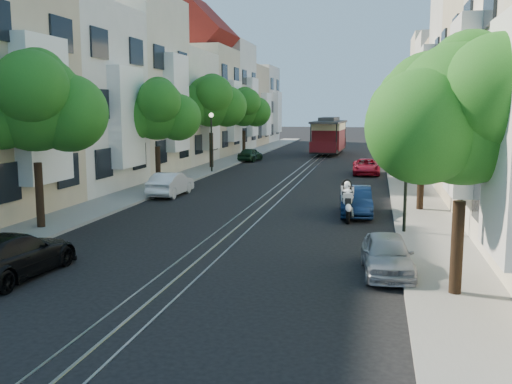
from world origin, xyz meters
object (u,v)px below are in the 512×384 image
Objects in this scene: tree_w_a at (36,104)px; lamp_east at (407,157)px; tree_e_d at (403,105)px; lamp_west at (211,133)px; sportbike_rider at (347,198)px; parked_car_w_far at (250,154)px; parked_car_w_near at (12,255)px; tree_w_d at (244,108)px; tree_e_a at (467,116)px; tree_e_c at (411,108)px; parked_car_e_far at (366,167)px; parked_car_w_mid at (171,184)px; parked_car_e_mid at (355,201)px; parked_car_e_near at (387,254)px; tree_e_b at (425,105)px; cable_car at (329,134)px; tree_w_b at (158,112)px; tree_w_c at (212,102)px.

lamp_east is at bearing 8.57° from tree_w_a.
tree_e_d reaches higher than lamp_east.
sportbike_rider is at bearing -56.66° from lamp_west.
lamp_east is 1.20× the size of parked_car_w_far.
parked_car_w_near is at bearing -64.52° from tree_w_a.
tree_e_d is at bearing -19.15° from tree_w_d.
tree_e_a is at bearing -61.55° from lamp_west.
lamp_east is 1.00× the size of lamp_west.
tree_e_c reaches higher than sportbike_rider.
tree_e_d is at bearing 87.96° from lamp_east.
tree_e_c is at bearing 70.98° from sportbike_rider.
sportbike_rider is 0.54× the size of parked_car_e_far.
tree_w_d is 14.11m from lamp_west.
tree_e_d is 23.88m from parked_car_w_mid.
parked_car_e_near is at bearing -86.93° from parked_car_e_mid.
tree_e_b is 26.37m from parked_car_w_far.
parked_car_w_mid is at bearing 79.22° from tree_w_a.
tree_w_b is at bearing -103.28° from cable_car.
tree_e_d is 1.98× the size of parked_car_w_far.
parked_car_w_mid is at bearing 126.89° from parked_car_e_near.
tree_w_c reaches higher than tree_e_b.
tree_w_a is 13.80m from parked_car_e_near.
parked_car_w_mid is (-0.99, 14.95, -0.01)m from parked_car_w_near.
tree_e_d is 22.28m from tree_w_b.
tree_w_a reaches higher than cable_car.
sportbike_rider is at bearing 118.06° from parked_car_w_far.
sportbike_rider is at bearing 20.46° from tree_w_a.
tree_e_a is 0.88× the size of tree_w_c.
parked_car_e_mid reaches higher than parked_car_e_far.
parked_car_w_far is at bearing 137.83° from tree_e_c.
tree_e_a is 41.57m from tree_w_d.
lamp_west is at bearing 93.02° from parked_car_w_far.
tree_e_c is at bearing -69.31° from cable_car.
parked_car_e_far is (0.15, 15.71, -0.07)m from parked_car_e_mid.
lamp_west is (-13.56, 2.02, -1.75)m from tree_e_c.
tree_w_b is at bearing 130.27° from tree_e_a.
cable_car is at bearing 64.14° from tree_w_c.
tree_e_b is at bearing 35.50° from sportbike_rider.
tree_e_d reaches higher than parked_car_e_far.
parked_car_w_mid reaches higher than parked_car_e_far.
sportbike_rider is (11.25, 4.20, -3.80)m from tree_w_a.
tree_e_a is 23.00m from tree_e_c.
tree_e_d is 3.22× the size of sportbike_rider.
parked_car_e_near is at bearing -90.15° from parked_car_e_far.
tree_e_d is at bearing 90.00° from tree_e_a.
parked_car_e_far is at bearing 95.19° from lamp_east.
parked_car_e_mid is at bearing 93.22° from parked_car_e_near.
parked_car_w_far is (1.54, -4.35, -4.01)m from tree_w_d.
tree_e_d is at bearing -52.64° from cable_car.
cable_car is (-6.76, 20.76, -2.59)m from tree_e_c.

